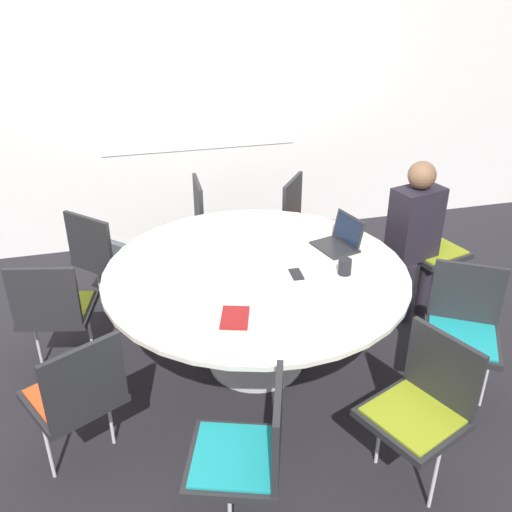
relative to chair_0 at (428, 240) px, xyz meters
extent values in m
plane|color=black|center=(-1.51, -0.48, -0.53)|extent=(16.00, 16.00, 0.00)
cube|color=silver|center=(-1.51, 1.62, 0.82)|extent=(8.00, 0.06, 2.70)
cube|color=white|center=(-1.51, 1.58, 1.02)|extent=(1.80, 0.01, 1.30)
cylinder|color=#B7B7BC|center=(-1.51, -0.48, -0.52)|extent=(0.64, 0.64, 0.02)
cylinder|color=#B7B7BC|center=(-1.51, -0.48, -0.17)|extent=(0.16, 0.16, 0.68)
cylinder|color=silver|center=(-1.51, -0.48, 0.19)|extent=(1.93, 1.93, 0.03)
cube|color=#262628|center=(0.02, -0.07, -0.07)|extent=(0.53, 0.52, 0.04)
cube|color=olive|center=(0.02, -0.07, -0.05)|extent=(0.47, 0.46, 0.01)
cube|color=#262628|center=(-0.03, 0.12, 0.15)|extent=(0.41, 0.14, 0.40)
cylinder|color=silver|center=(0.19, -0.02, -0.31)|extent=(0.02, 0.02, 0.44)
cylinder|color=silver|center=(-0.16, -0.11, -0.31)|extent=(0.02, 0.02, 0.44)
cube|color=#262628|center=(-0.75, 0.55, -0.07)|extent=(0.60, 0.60, 0.04)
cube|color=#E04C1E|center=(-0.75, 0.55, -0.05)|extent=(0.53, 0.53, 0.01)
cube|color=#262628|center=(-0.90, 0.67, 0.15)|extent=(0.27, 0.35, 0.40)
cylinder|color=silver|center=(-0.64, 0.70, -0.31)|extent=(0.02, 0.02, 0.44)
cylinder|color=silver|center=(-0.85, 0.41, -0.31)|extent=(0.02, 0.02, 0.44)
cube|color=#262628|center=(-1.48, 0.81, -0.07)|extent=(0.43, 0.45, 0.04)
cube|color=red|center=(-1.48, 0.81, -0.05)|extent=(0.38, 0.40, 0.01)
cube|color=#262628|center=(-1.67, 0.81, 0.15)|extent=(0.04, 0.42, 0.40)
cylinder|color=silver|center=(-1.47, 0.99, -0.31)|extent=(0.02, 0.02, 0.44)
cylinder|color=silver|center=(-1.48, 0.63, -0.31)|extent=(0.02, 0.02, 0.44)
cube|color=#262628|center=(-2.41, 0.45, -0.07)|extent=(0.61, 0.61, 0.04)
cube|color=#4C5156|center=(-2.41, 0.45, -0.05)|extent=(0.53, 0.54, 0.01)
cube|color=#262628|center=(-2.55, 0.31, 0.15)|extent=(0.31, 0.32, 0.40)
cylinder|color=silver|center=(-2.53, 0.58, -0.31)|extent=(0.02, 0.02, 0.44)
cylinder|color=silver|center=(-2.28, 0.32, -0.31)|extent=(0.02, 0.02, 0.44)
cube|color=#262628|center=(-2.77, -0.20, -0.07)|extent=(0.52, 0.51, 0.04)
cube|color=olive|center=(-2.77, -0.20, -0.05)|extent=(0.46, 0.45, 0.01)
cube|color=#262628|center=(-2.81, -0.39, 0.15)|extent=(0.41, 0.12, 0.40)
cylinder|color=silver|center=(-2.94, -0.16, -0.31)|extent=(0.02, 0.02, 0.44)
cylinder|color=silver|center=(-2.59, -0.23, -0.31)|extent=(0.02, 0.02, 0.44)
cube|color=#262628|center=(-2.65, -1.07, -0.07)|extent=(0.58, 0.58, 0.04)
cube|color=#E04C1E|center=(-2.65, -1.07, -0.05)|extent=(0.51, 0.51, 0.01)
cube|color=#262628|center=(-2.56, -1.24, 0.15)|extent=(0.38, 0.22, 0.40)
cylinder|color=silver|center=(-2.81, -1.15, -0.31)|extent=(0.02, 0.02, 0.44)
cylinder|color=silver|center=(-2.49, -0.98, -0.31)|extent=(0.02, 0.02, 0.44)
cube|color=#262628|center=(-1.93, -1.69, -0.07)|extent=(0.54, 0.55, 0.04)
cube|color=teal|center=(-1.93, -1.69, -0.05)|extent=(0.48, 0.49, 0.01)
cube|color=#262628|center=(-1.75, -1.75, 0.15)|extent=(0.16, 0.41, 0.40)
cylinder|color=silver|center=(-1.87, -1.52, -0.31)|extent=(0.02, 0.02, 0.44)
cube|color=#262628|center=(-1.02, -1.66, -0.07)|extent=(0.56, 0.57, 0.04)
cube|color=olive|center=(-1.02, -1.66, -0.05)|extent=(0.49, 0.50, 0.01)
cube|color=#262628|center=(-0.84, -1.59, 0.15)|extent=(0.19, 0.40, 0.40)
cylinder|color=silver|center=(-0.95, -1.83, -0.31)|extent=(0.02, 0.02, 0.44)
cylinder|color=silver|center=(-1.09, -1.50, -0.31)|extent=(0.02, 0.02, 0.44)
cube|color=#262628|center=(-0.42, -1.15, -0.07)|extent=(0.59, 0.59, 0.04)
cube|color=teal|center=(-0.42, -1.15, -0.05)|extent=(0.52, 0.52, 0.01)
cube|color=#262628|center=(-0.32, -0.98, 0.15)|extent=(0.37, 0.24, 0.40)
cylinder|color=silver|center=(-0.26, -1.24, -0.31)|extent=(0.02, 0.02, 0.44)
cylinder|color=silver|center=(-0.57, -1.05, -0.31)|extent=(0.02, 0.02, 0.44)
cylinder|color=#231E28|center=(-0.10, -0.20, -0.29)|extent=(0.10, 0.10, 0.48)
cylinder|color=#231E28|center=(-0.28, -0.25, -0.29)|extent=(0.10, 0.10, 0.48)
cube|color=#231E28|center=(-0.21, -0.13, 0.22)|extent=(0.40, 0.31, 0.55)
sphere|color=brown|center=(-0.21, -0.13, 0.60)|extent=(0.20, 0.20, 0.20)
cube|color=#232326|center=(-0.92, -0.32, 0.21)|extent=(0.29, 0.34, 0.02)
cube|color=#232326|center=(-0.82, -0.29, 0.32)|extent=(0.12, 0.29, 0.20)
cube|color=black|center=(-0.82, -0.29, 0.32)|extent=(0.10, 0.26, 0.17)
cube|color=maroon|center=(-1.76, -0.98, 0.21)|extent=(0.21, 0.24, 0.02)
cylinder|color=black|center=(-0.99, -0.66, 0.25)|extent=(0.08, 0.08, 0.10)
cube|color=black|center=(-1.28, -0.60, 0.21)|extent=(0.08, 0.14, 0.01)
cube|color=#513319|center=(-2.14, 0.90, -0.39)|extent=(0.36, 0.16, 0.28)
camera|label=1|loc=(-2.30, -3.52, 1.97)|focal=40.00mm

